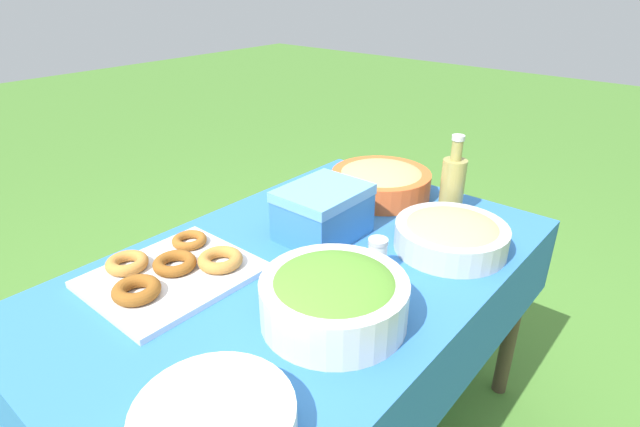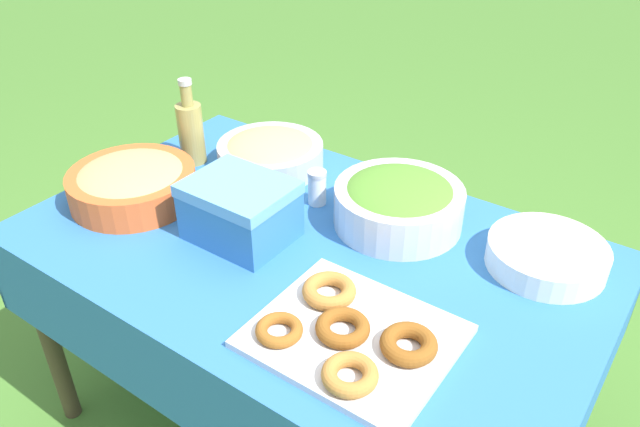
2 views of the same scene
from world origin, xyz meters
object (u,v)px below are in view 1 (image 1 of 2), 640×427
salad_bowl (334,296)px  plate_stack (215,422)px  cooler_box (323,212)px  bread_bowl (381,181)px  donut_platter (172,271)px  pasta_bowl (451,234)px  olive_oil_bottle (453,184)px

salad_bowl → plate_stack: bearing=-173.3°
cooler_box → bread_bowl: bearing=6.0°
donut_platter → cooler_box: size_ratio=1.57×
bread_bowl → cooler_box: (-0.35, -0.04, 0.02)m
pasta_bowl → plate_stack: pasta_bowl is taller
bread_bowl → donut_platter: bearing=171.7°
cooler_box → pasta_bowl: bearing=-62.3°
plate_stack → cooler_box: (0.65, 0.31, 0.05)m
pasta_bowl → donut_platter: pasta_bowl is taller
salad_bowl → plate_stack: 0.37m
salad_bowl → plate_stack: size_ratio=1.19×
donut_platter → bread_bowl: (0.76, -0.11, 0.03)m
salad_bowl → donut_platter: bearing=107.3°
salad_bowl → donut_platter: (-0.13, 0.42, -0.05)m
donut_platter → olive_oil_bottle: 0.87m
salad_bowl → donut_platter: size_ratio=0.84×
salad_bowl → cooler_box: (0.28, 0.27, 0.01)m
salad_bowl → plate_stack: salad_bowl is taller
olive_oil_bottle → bread_bowl: bearing=95.6°
cooler_box → donut_platter: bearing=160.3°
pasta_bowl → donut_platter: size_ratio=0.80×
pasta_bowl → olive_oil_bottle: bearing=27.3°
donut_platter → plate_stack: plate_stack is taller
pasta_bowl → bread_bowl: bearing=62.7°
donut_platter → bread_bowl: size_ratio=1.15×
salad_bowl → pasta_bowl: bearing=-6.2°
salad_bowl → bread_bowl: size_ratio=0.96×
salad_bowl → cooler_box: size_ratio=1.32×
donut_platter → plate_stack: size_ratio=1.42×
plate_stack → pasta_bowl: bearing=-0.4°
donut_platter → bread_bowl: bread_bowl is taller
salad_bowl → olive_oil_bottle: 0.66m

